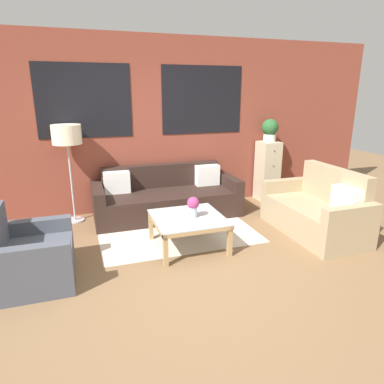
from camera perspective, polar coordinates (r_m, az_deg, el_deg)
ground_plane at (r=3.89m, az=0.60°, el=-13.56°), size 16.00×16.00×0.00m
wall_back_brick at (r=5.75m, az=-7.52°, el=10.98°), size 8.40×0.09×2.80m
rug at (r=4.99m, az=-2.63°, el=-6.47°), size 2.18×1.54×0.00m
couch_dark at (r=5.54m, az=-4.24°, el=-1.09°), size 2.30×0.88×0.78m
settee_vintage at (r=5.13m, az=20.13°, el=-3.14°), size 0.80×1.53×0.92m
armchair_corner at (r=4.01m, az=-25.54°, el=-9.86°), size 0.80×0.89×0.84m
coffee_table at (r=4.36m, az=-0.66°, el=-4.92°), size 0.88×0.88×0.42m
floor_lamp at (r=5.35m, az=-20.13°, el=8.44°), size 0.42×0.42×1.48m
drawer_cabinet at (r=6.41m, az=12.44°, el=3.42°), size 0.34×0.40×1.08m
potted_plant at (r=6.29m, az=12.86°, el=10.14°), size 0.29×0.29×0.40m
flower_vase at (r=4.27m, az=0.19°, el=-2.28°), size 0.15×0.15×0.26m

